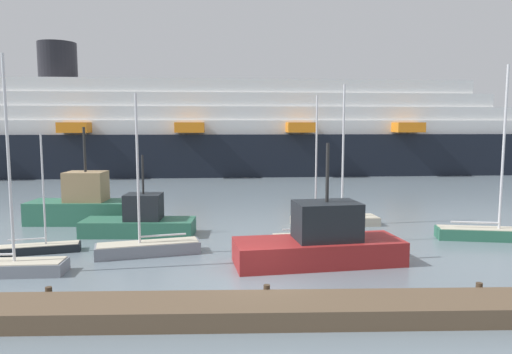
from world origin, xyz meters
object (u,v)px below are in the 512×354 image
(sailboat_5, at_px, (40,247))
(cruise_ship, at_px, (192,132))
(sailboat_1, at_px, (490,231))
(fishing_boat_2, at_px, (92,206))
(sailboat_0, at_px, (5,265))
(sailboat_3, at_px, (335,219))
(sailboat_2, at_px, (148,246))
(fishing_boat_1, at_px, (321,242))
(sailboat_4, at_px, (309,237))
(fishing_boat_0, at_px, (140,221))

(sailboat_5, height_order, cruise_ship, cruise_ship)
(sailboat_1, distance_m, fishing_boat_2, 25.14)
(sailboat_0, bearing_deg, sailboat_5, 87.38)
(sailboat_3, relative_size, sailboat_5, 1.49)
(sailboat_2, bearing_deg, fishing_boat_1, 153.95)
(sailboat_1, height_order, fishing_boat_1, sailboat_1)
(sailboat_4, xyz_separation_m, sailboat_5, (-14.30, -1.31, -0.08))
(cruise_ship, bearing_deg, sailboat_2, -89.98)
(sailboat_5, height_order, fishing_boat_0, sailboat_5)
(sailboat_2, relative_size, sailboat_3, 0.89)
(sailboat_4, bearing_deg, sailboat_1, -2.99)
(sailboat_1, distance_m, cruise_ship, 44.54)
(fishing_boat_0, bearing_deg, sailboat_5, -136.89)
(sailboat_2, distance_m, fishing_boat_1, 8.80)
(sailboat_3, bearing_deg, cruise_ship, 105.19)
(sailboat_3, xyz_separation_m, sailboat_5, (-16.72, -6.30, -0.10))
(sailboat_0, relative_size, fishing_boat_1, 1.16)
(sailboat_3, distance_m, sailboat_5, 17.86)
(sailboat_5, bearing_deg, sailboat_1, -9.67)
(sailboat_1, height_order, fishing_boat_0, sailboat_1)
(sailboat_0, bearing_deg, fishing_boat_1, 2.63)
(fishing_boat_2, bearing_deg, sailboat_3, 177.93)
(sailboat_2, bearing_deg, sailboat_5, -19.90)
(cruise_ship, bearing_deg, sailboat_3, -72.16)
(sailboat_2, relative_size, fishing_boat_0, 1.22)
(sailboat_3, bearing_deg, sailboat_4, -121.27)
(fishing_boat_0, relative_size, fishing_boat_2, 0.78)
(sailboat_0, distance_m, sailboat_1, 25.56)
(sailboat_3, height_order, sailboat_4, sailboat_3)
(sailboat_1, distance_m, fishing_boat_0, 20.61)
(fishing_boat_1, bearing_deg, cruise_ship, 95.50)
(sailboat_1, bearing_deg, fishing_boat_0, -175.53)
(sailboat_4, relative_size, sailboat_5, 1.33)
(fishing_boat_0, height_order, fishing_boat_2, fishing_boat_2)
(sailboat_0, bearing_deg, sailboat_3, 28.05)
(sailboat_5, height_order, fishing_boat_2, fishing_boat_2)
(sailboat_2, bearing_deg, sailboat_4, 177.61)
(sailboat_1, bearing_deg, sailboat_4, -166.41)
(sailboat_1, xyz_separation_m, fishing_boat_1, (-10.60, -4.37, 0.54))
(sailboat_2, relative_size, fishing_boat_1, 0.98)
(sailboat_4, distance_m, fishing_boat_0, 10.24)
(sailboat_0, distance_m, fishing_boat_0, 8.66)
(sailboat_4, xyz_separation_m, fishing_boat_0, (-9.91, 2.55, 0.44))
(sailboat_3, xyz_separation_m, fishing_boat_1, (-2.39, -8.59, 0.63))
(sailboat_4, bearing_deg, fishing_boat_2, 148.93)
(cruise_ship, bearing_deg, fishing_boat_2, -98.45)
(sailboat_5, bearing_deg, fishing_boat_0, 26.86)
(fishing_boat_0, bearing_deg, sailboat_0, -118.74)
(sailboat_1, bearing_deg, sailboat_2, -162.81)
(sailboat_2, height_order, cruise_ship, cruise_ship)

